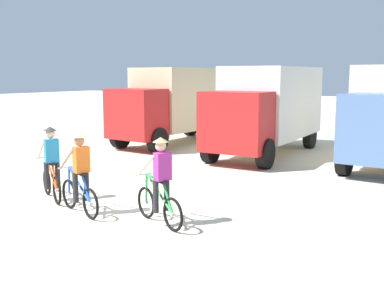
{
  "coord_description": "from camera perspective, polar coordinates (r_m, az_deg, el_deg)",
  "views": [
    {
      "loc": [
        6.77,
        -7.49,
        3.03
      ],
      "look_at": [
        -0.11,
        3.36,
        1.1
      ],
      "focal_mm": 42.83,
      "sensor_mm": 36.0,
      "label": 1
    }
  ],
  "objects": [
    {
      "name": "cyclist_cowboy_hat",
      "position": [
        10.29,
        -13.8,
        -3.97
      ],
      "size": [
        1.66,
        0.7,
        1.82
      ],
      "color": "black",
      "rests_on": "ground"
    },
    {
      "name": "cyclist_near_camera",
      "position": [
        9.3,
        -4.0,
        -5.07
      ],
      "size": [
        1.63,
        0.78,
        1.82
      ],
      "color": "black",
      "rests_on": "ground"
    },
    {
      "name": "cyclist_orange_shirt",
      "position": [
        11.65,
        -17.11,
        -2.65
      ],
      "size": [
        1.56,
        0.89,
        1.82
      ],
      "color": "black",
      "rests_on": "ground"
    },
    {
      "name": "box_truck_white_box",
      "position": [
        17.85,
        9.42,
        4.72
      ],
      "size": [
        2.57,
        6.81,
        3.35
      ],
      "color": "white",
      "rests_on": "ground"
    },
    {
      "name": "box_truck_tan_camper",
      "position": [
        20.65,
        -1.64,
        5.33
      ],
      "size": [
        2.77,
        6.88,
        3.35
      ],
      "color": "#CCB78E",
      "rests_on": "ground"
    },
    {
      "name": "ground_plane",
      "position": [
        10.54,
        -9.42,
        -8.29
      ],
      "size": [
        120.0,
        120.0,
        0.0
      ],
      "primitive_type": "plane",
      "color": "beige"
    }
  ]
}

